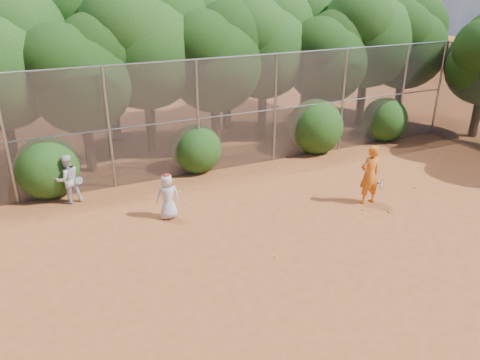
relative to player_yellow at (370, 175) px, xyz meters
name	(u,v)px	position (x,y,z in m)	size (l,w,h in m)	color
ground	(314,247)	(-2.91, -1.56, -0.95)	(80.00, 80.00, 0.00)	brown
fence_back	(222,114)	(-3.03, 4.44, 1.11)	(20.05, 0.09, 4.03)	gray
tree_2	(80,71)	(-7.36, 6.28, 2.64)	(3.99, 3.47, 5.47)	black
tree_3	(145,38)	(-4.84, 7.29, 3.45)	(4.89, 4.26, 6.70)	black
tree_4	(215,54)	(-2.35, 6.68, 2.81)	(4.19, 3.64, 5.73)	black
tree_5	(264,40)	(0.15, 7.48, 3.10)	(4.51, 3.92, 6.17)	black
tree_6	(328,54)	(2.64, 6.48, 2.52)	(3.86, 3.36, 5.29)	black
tree_7	(369,30)	(5.15, 7.09, 3.33)	(4.77, 4.14, 6.53)	black
tree_8	(407,39)	(7.15, 6.78, 2.87)	(4.25, 3.70, 5.82)	black
tree_10	(106,27)	(-5.84, 9.49, 3.68)	(5.15, 4.48, 7.06)	black
tree_11	(227,35)	(-0.85, 9.09, 3.22)	(4.64, 4.03, 6.35)	black
tree_12	(309,21)	(3.66, 9.69, 3.57)	(5.02, 4.37, 6.88)	black
bush_0	(47,165)	(-8.91, 4.74, 0.05)	(2.00, 2.00, 2.00)	#193F0F
bush_1	(196,146)	(-3.91, 4.74, -0.05)	(1.80, 1.80, 1.80)	#193F0F
bush_2	(315,124)	(1.09, 4.74, 0.15)	(2.20, 2.20, 2.20)	#193F0F
bush_3	(385,118)	(4.59, 4.74, 0.00)	(1.90, 1.90, 1.90)	#193F0F
player_yellow	(370,175)	(0.00, 0.00, 0.00)	(0.84, 0.52, 1.89)	orange
player_teen	(168,196)	(-5.89, 1.59, -0.25)	(0.72, 0.51, 1.40)	silver
player_white	(68,179)	(-8.39, 3.84, -0.16)	(0.92, 0.83, 1.56)	silver
ball_0	(363,210)	(-0.45, -0.39, -0.91)	(0.07, 0.07, 0.07)	#BAD326
ball_1	(389,212)	(0.20, -0.82, -0.91)	(0.07, 0.07, 0.07)	#BAD326
ball_2	(415,188)	(2.15, 0.19, -0.91)	(0.07, 0.07, 0.07)	#BAD326
ball_3	(275,257)	(-4.08, -1.57, -0.91)	(0.07, 0.07, 0.07)	#BAD326
ball_4	(354,161)	(1.76, 2.98, -0.91)	(0.07, 0.07, 0.07)	#BAD326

